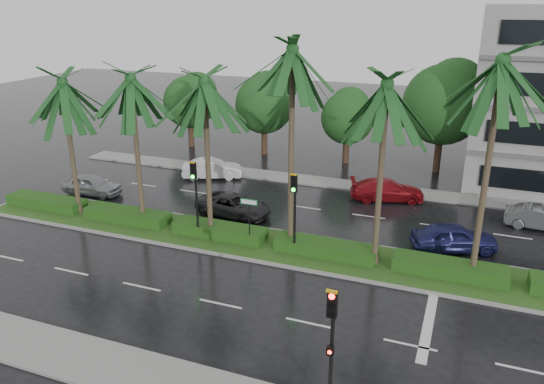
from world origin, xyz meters
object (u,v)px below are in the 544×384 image
at_px(signal_near, 331,344).
at_px(car_darkgrey, 234,205).
at_px(car_grey, 542,218).
at_px(signal_median_left, 195,188).
at_px(car_white, 212,169).
at_px(street_sign, 249,210).
at_px(car_blue, 454,237).
at_px(car_red, 387,190).
at_px(car_silver, 92,185).

distance_m(signal_near, car_darkgrey, 16.81).
relative_size(car_darkgrey, car_grey, 1.19).
distance_m(signal_median_left, car_white, 10.92).
height_order(signal_median_left, street_sign, signal_median_left).
bearing_deg(signal_near, car_white, 125.95).
bearing_deg(car_white, car_blue, -133.90).
relative_size(signal_median_left, street_sign, 1.68).
bearing_deg(car_white, car_darkgrey, -166.98).
distance_m(signal_near, car_blue, 13.87).
bearing_deg(signal_median_left, car_white, 112.91).
bearing_deg(car_red, street_sign, 133.46).
bearing_deg(car_blue, car_white, 49.04).
distance_m(car_red, car_blue, 7.67).
xyz_separation_m(signal_median_left, car_blue, (13.00, 3.74, -2.26)).
xyz_separation_m(street_sign, car_darkgrey, (-2.66, 3.76, -1.48)).
height_order(car_darkgrey, car_grey, car_darkgrey).
height_order(signal_near, signal_median_left, signal_median_left).
height_order(car_blue, car_grey, car_blue).
bearing_deg(car_darkgrey, car_white, 44.79).
xyz_separation_m(street_sign, car_silver, (-13.06, 3.67, -1.44)).
distance_m(car_red, car_grey, 9.13).
bearing_deg(car_darkgrey, car_grey, -67.94).
bearing_deg(signal_near, street_sign, 125.34).
bearing_deg(car_silver, signal_near, -127.19).
height_order(signal_near, car_darkgrey, signal_near).
distance_m(signal_near, car_grey, 19.69).
bearing_deg(car_red, car_white, 73.37).
height_order(signal_median_left, car_blue, signal_median_left).
relative_size(signal_near, car_white, 1.02).
xyz_separation_m(car_darkgrey, car_blue, (12.66, -0.20, 0.09)).
bearing_deg(car_silver, car_red, -74.98).
bearing_deg(car_blue, signal_near, 146.00).
distance_m(street_sign, car_red, 11.30).
relative_size(signal_median_left, car_darkgrey, 0.93).
relative_size(signal_near, car_red, 0.92).
height_order(street_sign, car_grey, street_sign).
bearing_deg(car_darkgrey, car_blue, -83.48).
relative_size(car_silver, car_red, 0.85).
xyz_separation_m(signal_median_left, car_darkgrey, (0.34, 3.94, -2.35)).
xyz_separation_m(car_red, car_blue, (4.50, -6.21, 0.06)).
distance_m(signal_median_left, car_darkgrey, 4.60).
bearing_deg(signal_median_left, car_silver, 159.03).
distance_m(car_darkgrey, car_grey, 17.73).
bearing_deg(car_silver, street_sign, -108.87).
height_order(street_sign, car_white, street_sign).
bearing_deg(signal_near, car_silver, 145.98).
bearing_deg(signal_near, car_blue, 77.41).
height_order(street_sign, car_blue, street_sign).
xyz_separation_m(signal_near, car_red, (-1.50, 19.64, -1.82)).
distance_m(car_white, car_grey, 21.70).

